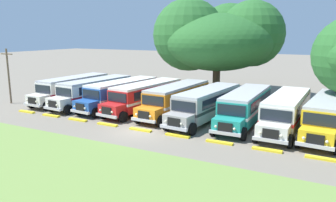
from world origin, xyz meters
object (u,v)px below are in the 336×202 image
at_px(parked_bus_slot_0, 73,88).
at_px(parked_bus_slot_5, 207,103).
at_px(parked_bus_slot_7, 286,110).
at_px(parked_bus_slot_6, 245,105).
at_px(parked_bus_slot_1, 95,90).
at_px(utility_pole, 8,74).
at_px(parked_bus_slot_4, 177,98).
at_px(parked_bus_slot_2, 121,93).
at_px(parked_bus_slot_8, 328,114).
at_px(broad_shade_tree, 219,38).
at_px(parked_bus_slot_3, 146,95).

height_order(parked_bus_slot_0, parked_bus_slot_5, same).
bearing_deg(parked_bus_slot_7, parked_bus_slot_5, -85.31).
xyz_separation_m(parked_bus_slot_6, parked_bus_slot_7, (3.46, -0.13, 0.00)).
height_order(parked_bus_slot_1, utility_pole, utility_pole).
bearing_deg(parked_bus_slot_4, parked_bus_slot_2, -85.85).
height_order(parked_bus_slot_6, parked_bus_slot_8, same).
distance_m(parked_bus_slot_7, broad_shade_tree, 17.05).
bearing_deg(parked_bus_slot_2, parked_bus_slot_4, 97.41).
relative_size(parked_bus_slot_8, utility_pole, 1.78).
relative_size(parked_bus_slot_0, parked_bus_slot_6, 1.00).
height_order(parked_bus_slot_8, broad_shade_tree, broad_shade_tree).
bearing_deg(parked_bus_slot_0, parked_bus_slot_1, 87.21).
distance_m(broad_shade_tree, utility_pole, 25.18).
distance_m(parked_bus_slot_7, parked_bus_slot_8, 3.14).
height_order(parked_bus_slot_1, parked_bus_slot_8, same).
bearing_deg(broad_shade_tree, parked_bus_slot_7, -50.02).
xyz_separation_m(parked_bus_slot_0, parked_bus_slot_3, (9.96, -0.04, 0.00)).
bearing_deg(parked_bus_slot_4, parked_bus_slot_8, 91.11).
height_order(parked_bus_slot_4, parked_bus_slot_7, same).
bearing_deg(parked_bus_slot_3, broad_shade_tree, 169.85).
relative_size(parked_bus_slot_1, parked_bus_slot_8, 1.00).
bearing_deg(parked_bus_slot_0, parked_bus_slot_4, 92.01).
xyz_separation_m(parked_bus_slot_2, broad_shade_tree, (6.54, 12.07, 5.62)).
xyz_separation_m(parked_bus_slot_4, utility_pole, (-18.75, -4.45, 1.73)).
bearing_deg(parked_bus_slot_0, parked_bus_slot_2, 91.24).
relative_size(parked_bus_slot_5, parked_bus_slot_7, 1.01).
height_order(parked_bus_slot_3, parked_bus_slot_7, same).
relative_size(parked_bus_slot_2, parked_bus_slot_3, 1.00).
distance_m(parked_bus_slot_2, parked_bus_slot_5, 10.06).
xyz_separation_m(parked_bus_slot_4, parked_bus_slot_8, (13.50, -0.32, 0.00)).
xyz_separation_m(parked_bus_slot_7, utility_pole, (-29.12, -3.99, 1.73)).
distance_m(parked_bus_slot_0, parked_bus_slot_7, 23.73).
xyz_separation_m(parked_bus_slot_3, parked_bus_slot_5, (6.92, -0.62, 0.00)).
bearing_deg(parked_bus_slot_0, parked_bus_slot_7, 90.53).
relative_size(parked_bus_slot_2, utility_pole, 1.79).
bearing_deg(parked_bus_slot_7, parked_bus_slot_4, -91.23).
distance_m(parked_bus_slot_1, parked_bus_slot_4, 9.94).
relative_size(parked_bus_slot_0, utility_pole, 1.77).
xyz_separation_m(parked_bus_slot_0, broad_shade_tree, (13.39, 12.08, 5.62)).
distance_m(parked_bus_slot_1, broad_shade_tree, 16.80).
xyz_separation_m(parked_bus_slot_1, parked_bus_slot_6, (16.83, 0.12, 0.00)).
relative_size(parked_bus_slot_6, parked_bus_slot_8, 0.99).
xyz_separation_m(parked_bus_slot_3, parked_bus_slot_7, (13.77, -0.21, 0.00)).
xyz_separation_m(parked_bus_slot_1, utility_pole, (-8.83, -4.01, 1.73)).
distance_m(parked_bus_slot_5, broad_shade_tree, 14.36).
relative_size(parked_bus_slot_5, parked_bus_slot_8, 1.00).
height_order(parked_bus_slot_1, parked_bus_slot_5, same).
xyz_separation_m(parked_bus_slot_2, parked_bus_slot_7, (16.89, -0.26, 0.00)).
height_order(parked_bus_slot_3, parked_bus_slot_8, same).
relative_size(parked_bus_slot_4, parked_bus_slot_8, 0.99).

